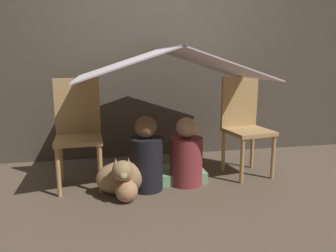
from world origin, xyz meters
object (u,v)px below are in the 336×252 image
(chair_right, at_px, (244,122))
(chair_left, at_px, (78,129))
(person_second, at_px, (186,156))
(dog, at_px, (122,177))
(person_front, at_px, (146,158))

(chair_right, bearing_deg, chair_left, 171.49)
(chair_left, bearing_deg, chair_right, -2.51)
(person_second, xyz_separation_m, dog, (-0.58, -0.15, -0.09))
(person_second, bearing_deg, chair_right, 15.80)
(chair_right, height_order, dog, chair_right)
(person_front, height_order, dog, person_front)
(person_second, bearing_deg, dog, -165.76)
(chair_left, bearing_deg, person_front, -24.74)
(person_second, relative_size, dog, 1.45)
(chair_right, height_order, person_second, chair_right)
(chair_left, distance_m, chair_right, 1.56)
(chair_right, xyz_separation_m, person_second, (-0.62, -0.18, -0.25))
(chair_right, relative_size, person_second, 1.55)
(chair_left, xyz_separation_m, person_second, (0.93, -0.18, -0.25))
(chair_left, xyz_separation_m, dog, (0.35, -0.33, -0.35))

